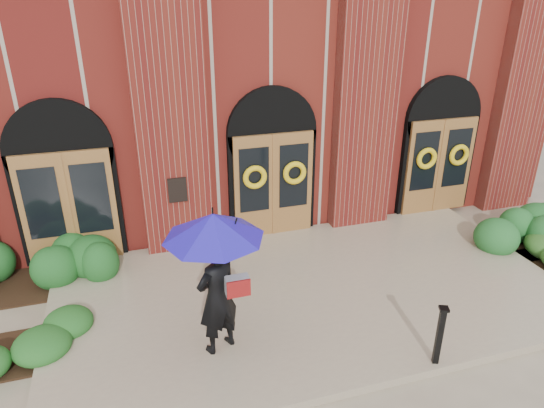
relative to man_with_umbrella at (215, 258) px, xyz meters
name	(u,v)px	position (x,y,z in m)	size (l,w,h in m)	color
ground	(314,300)	(2.08, 0.99, -1.88)	(90.00, 90.00, 0.00)	tan
landing	(311,292)	(2.08, 1.14, -1.81)	(10.00, 5.30, 0.15)	tan
church_building	(219,59)	(2.08, 9.78, 1.62)	(16.20, 12.53, 7.00)	maroon
man_with_umbrella	(215,258)	(0.00, 0.00, 0.00)	(2.07, 2.07, 2.48)	black
metal_post	(440,334)	(3.23, -1.36, -1.18)	(0.19, 0.19, 1.06)	black
hedge_wall_left	(39,266)	(-3.12, 3.19, -1.46)	(3.27, 1.31, 0.84)	#1A4F1D
hedge_wall_right	(538,228)	(8.04, 1.58, -1.48)	(3.13, 1.25, 0.80)	#1F5824
hedge_front_left	(32,341)	(-3.02, 0.99, -1.66)	(1.28, 1.10, 0.45)	#1F541D
hedge_front_right	(539,258)	(7.18, 0.61, -1.61)	(1.56, 1.34, 0.55)	#2E5A20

